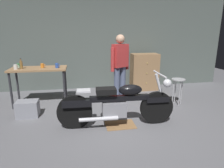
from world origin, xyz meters
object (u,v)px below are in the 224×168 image
Objects in this scene: wooden_dresser at (144,72)px; storage_bin at (28,109)px; mug_white_ceramic at (16,67)px; person_standing at (120,65)px; mug_orange_travel at (42,66)px; shop_stool at (178,85)px; bottle at (21,65)px; motorcycle at (118,103)px; mug_blue_enamel at (57,66)px; mug_green_speckled at (19,65)px.

wooden_dresser reaches higher than storage_bin.
storage_bin is 1.06m from mug_white_ceramic.
mug_orange_travel is at bearing -31.11° from person_standing.
bottle reaches higher than shop_stool.
bottle is (-0.46, -0.04, 0.04)m from mug_orange_travel.
motorcycle is 2.59m from wooden_dresser.
storage_bin is at bearing 159.64° from motorcycle.
mug_blue_enamel is at bearing -28.60° from person_standing.
mug_orange_travel is at bearing 71.59° from storage_bin.
shop_stool is 3.86m from mug_green_speckled.
shop_stool is at bearing 29.64° from motorcycle.
motorcycle is at bearing -152.52° from shop_stool.
person_standing is (0.34, 1.41, 0.48)m from motorcycle.
mug_orange_travel reaches higher than storage_bin.
bottle reaches higher than motorcycle.
mug_white_ceramic is at bearing 172.15° from shop_stool.
wooden_dresser is 3.46m from mug_green_speckled.
mug_orange_travel reaches higher than shop_stool.
shop_stool is (1.66, 0.86, 0.05)m from motorcycle.
mug_green_speckled is 0.46× the size of bottle.
mug_blue_enamel reaches higher than mug_orange_travel.
mug_green_speckled is (-2.09, 1.62, 0.50)m from motorcycle.
mug_white_ceramic reaches higher than motorcycle.
shop_stool is at bearing -10.68° from mug_blue_enamel.
mug_blue_enamel is at bearing -12.85° from mug_orange_travel.
motorcycle is 2.69m from mug_green_speckled.
storage_bin is 1.11m from mug_orange_travel.
wooden_dresser is at bearing 26.22° from storage_bin.
shop_stool is 3.82m from mug_white_ceramic.
motorcycle is 2.56m from mug_white_ceramic.
shop_stool is 2.66× the size of bottle.
motorcycle is 2.52m from bottle.
mug_blue_enamel is (-2.47, -0.85, 0.41)m from wooden_dresser.
wooden_dresser reaches higher than shop_stool.
person_standing is 14.93× the size of mug_orange_travel.
mug_green_speckled is at bearing 109.85° from storage_bin.
storage_bin is at bearing -177.90° from shop_stool.
mug_white_ceramic is at bearing -170.23° from mug_orange_travel.
motorcycle is 9.09× the size of bottle.
mug_orange_travel is (0.25, 0.74, 0.78)m from storage_bin.
shop_stool is 5.60× the size of mug_blue_enamel.
bottle is (-0.21, 0.70, 0.83)m from storage_bin.
shop_stool is at bearing -74.86° from wooden_dresser.
storage_bin is 3.50× the size of mug_white_ceramic.
person_standing reaches higher than bottle.
mug_orange_travel is at bearing 138.16° from motorcycle.
person_standing is 2.35m from storage_bin.
motorcycle reaches higher than shop_stool.
motorcycle is at bearing -37.72° from mug_green_speckled.
storage_bin is (-3.43, -0.13, -0.33)m from shop_stool.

